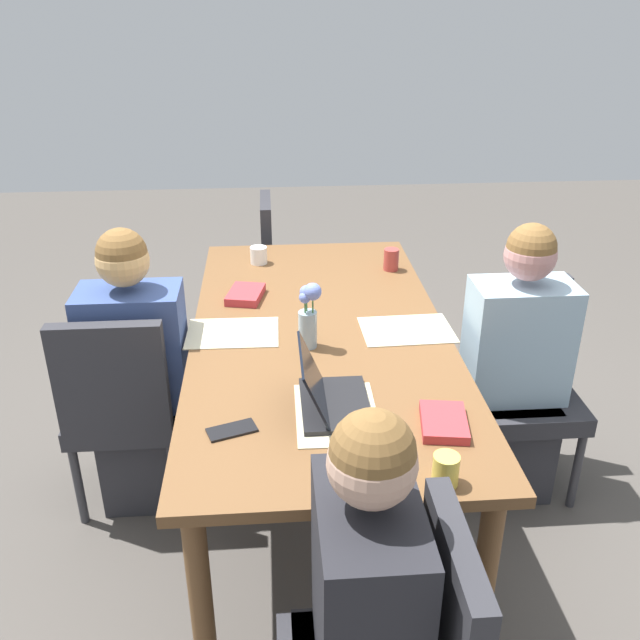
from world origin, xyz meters
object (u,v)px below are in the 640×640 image
Objects in this scene: chair_head_right_right_near at (287,265)px; flower_vase at (308,314)px; coffee_mug_near_left at (259,255)px; book_blue_cover at (245,295)px; person_near_left_far at (513,378)px; laptop_head_left_left_mid at (328,396)px; dining_table at (320,348)px; coffee_mug_near_right at (391,259)px; chair_near_left_far at (520,374)px; chair_far_left_near at (122,402)px; book_red_cover at (444,422)px; person_head_left_left_mid at (365,639)px; coffee_mug_centre_left at (446,470)px; phone_black at (232,430)px; person_far_left_near at (139,385)px.

chair_head_right_right_near is 1.56m from flower_vase.
coffee_mug_near_left reaches higher than book_blue_cover.
person_near_left_far reaches higher than laptop_head_left_left_mid.
dining_table is 1.41m from chair_head_right_right_near.
coffee_mug_near_right is at bearing -19.09° from laptop_head_left_left_mid.
chair_near_left_far is 0.75× the size of person_near_left_far.
chair_far_left_near is at bearing 153.89° from chair_head_right_right_near.
book_red_cover is (-0.63, -1.13, 0.27)m from chair_far_left_near.
chair_near_left_far is 3.43× the size of flower_vase.
coffee_mug_near_left is at bearing 7.37° from person_head_left_left_mid.
dining_table is 10.24× the size of book_red_cover.
dining_table is 1.71× the size of person_head_left_left_mid.
book_red_cover is (-0.13, -0.35, -0.03)m from laptop_head_left_left_mid.
coffee_mug_centre_left reaches higher than phone_black.
person_near_left_far reaches higher than book_red_cover.
chair_far_left_near is 1.40m from coffee_mug_near_right.
book_red_cover reaches higher than phone_black.
chair_near_left_far is at bearing -30.95° from coffee_mug_centre_left.
person_far_left_near reaches higher than chair_head_right_right_near.
coffee_mug_centre_left is 0.28m from book_red_cover.
dining_table is at bearing 92.32° from chair_near_left_far.
coffee_mug_near_left is 0.65m from coffee_mug_near_right.
dining_table is 2.28× the size of chair_far_left_near.
laptop_head_left_left_mid is at bearing -179.83° from phone_black.
person_far_left_near is 1.47m from person_head_left_left_mid.
person_head_left_left_mid is 1.33× the size of chair_near_left_far.
person_near_left_far is at bearing -170.38° from phone_black.
coffee_mug_centre_left is (-0.82, -0.32, -0.09)m from flower_vase.
person_head_left_left_mid is 0.69m from book_red_cover.
book_blue_cover is (0.47, 0.25, -0.12)m from flower_vase.
book_blue_cover is at bearing -53.56° from person_far_left_near.
book_red_cover is at bearing -123.24° from person_far_left_near.
chair_near_left_far is (1.28, -0.84, -0.03)m from person_head_left_left_mid.
coffee_mug_near_left is at bearing 30.39° from book_red_cover.
phone_black is at bearing 120.25° from chair_near_left_far.
person_near_left_far is 3.73× the size of laptop_head_left_left_mid.
chair_near_left_far is 10.75× the size of coffee_mug_near_left.
dining_table is 0.76m from book_red_cover.
person_near_left_far is (1.20, -0.78, 0.00)m from person_head_left_left_mid.
laptop_head_left_left_mid reaches higher than book_red_cover.
person_near_left_far is (0.01, -1.60, 0.03)m from chair_far_left_near.
dining_table is 24.45× the size of coffee_mug_near_left.
chair_head_right_right_near is at bearing 0.76° from book_blue_cover.
chair_far_left_near is at bearing 93.79° from dining_table.
coffee_mug_near_right is at bearing 31.38° from person_near_left_far.
person_head_left_left_mid is at bearing -145.67° from chair_far_left_near.
laptop_head_left_left_mid is at bearing -128.26° from person_far_left_near.
book_red_cover is (0.56, -0.32, 0.25)m from person_head_left_left_mid.
person_head_left_left_mid reaches higher than book_red_cover.
book_red_cover is at bearing -158.21° from coffee_mug_near_left.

